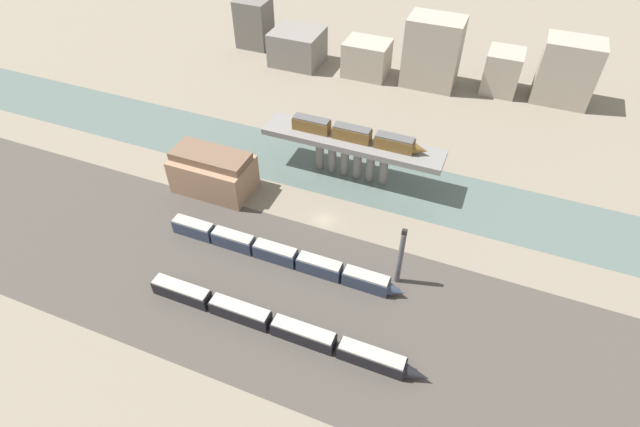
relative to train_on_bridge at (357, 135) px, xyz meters
name	(u,v)px	position (x,y,z in m)	size (l,w,h in m)	color
ground_plane	(324,220)	(-1.16, -18.59, -12.58)	(400.00, 400.00, 0.00)	#756B5B
railbed_yard	(281,296)	(-1.16, -42.59, -12.58)	(280.00, 42.00, 0.01)	#423D38
river_water	(350,174)	(-1.16, 0.00, -12.58)	(320.00, 20.62, 0.01)	#4C5B56
bridge	(352,147)	(-1.16, 0.00, -4.09)	(45.80, 8.68, 10.89)	slate
train_on_bridge	(357,135)	(0.00, 0.00, 0.00)	(34.20, 3.05, 3.47)	brown
train_yard_near	(279,326)	(2.15, -50.28, -10.85)	(56.40, 2.98, 3.53)	black
train_yard_mid	(280,255)	(-5.23, -33.95, -10.76)	(53.91, 2.99, 3.71)	#2D384C
warehouse_building	(213,172)	(-30.82, -17.93, -7.44)	(19.23, 11.38, 10.81)	#937056
signal_tower	(400,257)	(19.57, -29.97, -5.36)	(1.06, 1.06, 14.88)	#4C4C51
city_block_far_left	(254,23)	(-59.32, 59.43, -4.20)	(11.60, 9.78, 16.76)	#605B56
city_block_left	(297,47)	(-39.36, 52.78, -6.87)	(16.71, 14.91, 11.42)	slate
city_block_center	(367,58)	(-14.39, 53.29, -6.82)	(14.54, 11.21, 11.52)	gray
city_block_right	(432,52)	(6.65, 54.69, -1.61)	(17.00, 11.41, 21.94)	gray
city_block_far_right	(502,71)	(28.65, 58.85, -5.95)	(10.72, 11.27, 13.26)	gray
city_block_tall	(567,71)	(46.88, 59.53, -2.82)	(16.54, 11.07, 19.52)	gray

